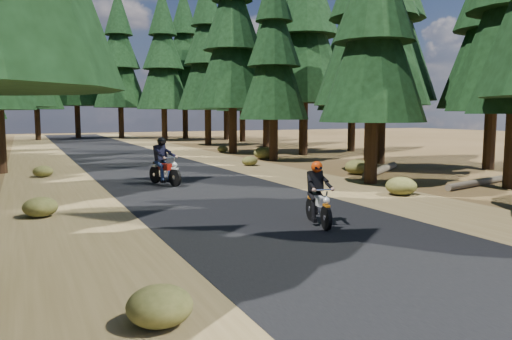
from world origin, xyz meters
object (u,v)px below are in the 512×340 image
(rider_lead, at_px, (318,204))
(rider_follow, at_px, (165,169))
(log_near, at_px, (381,170))
(log_far, at_px, (482,182))

(rider_lead, bearing_deg, rider_follow, -66.17)
(log_near, xyz_separation_m, rider_lead, (-7.79, -7.32, 0.33))
(rider_follow, bearing_deg, rider_lead, 81.53)
(log_far, bearing_deg, rider_follow, 140.77)
(log_far, relative_size, rider_follow, 2.26)
(log_near, bearing_deg, log_far, -113.80)
(log_near, distance_m, rider_follow, 9.31)
(rider_lead, bearing_deg, log_far, -148.04)
(log_near, relative_size, rider_lead, 2.79)
(log_near, height_order, rider_lead, rider_lead)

